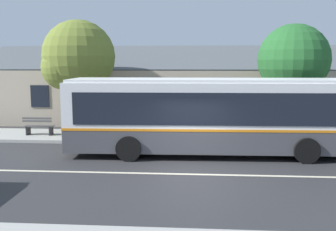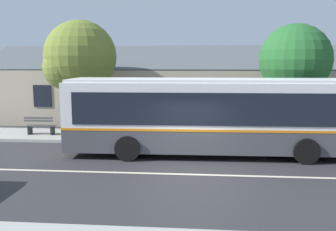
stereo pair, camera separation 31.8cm
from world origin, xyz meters
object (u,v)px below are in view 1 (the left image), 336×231
at_px(bench_by_building, 39,127).
at_px(street_tree_secondary, 76,59).
at_px(street_tree_primary, 294,60).
at_px(transit_bus, 210,114).
at_px(bus_stop_sign, 333,110).

distance_m(bench_by_building, street_tree_secondary, 4.03).
relative_size(bench_by_building, street_tree_primary, 0.26).
xyz_separation_m(bench_by_building, street_tree_secondary, (1.67, 1.20, 3.46)).
xyz_separation_m(transit_bus, street_tree_primary, (4.33, 4.07, 2.24)).
distance_m(bench_by_building, street_tree_primary, 13.38).
bearing_deg(bench_by_building, street_tree_primary, 5.46).
bearing_deg(transit_bus, street_tree_primary, 43.19).
relative_size(transit_bus, street_tree_primary, 2.06).
height_order(transit_bus, bench_by_building, transit_bus).
bearing_deg(transit_bus, bus_stop_sign, 20.10).
distance_m(transit_bus, street_tree_primary, 6.35).
height_order(transit_bus, street_tree_secondary, street_tree_secondary).
xyz_separation_m(street_tree_secondary, bus_stop_sign, (12.60, -1.95, -2.38)).
distance_m(street_tree_primary, bus_stop_sign, 3.33).
relative_size(transit_bus, bench_by_building, 7.85).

